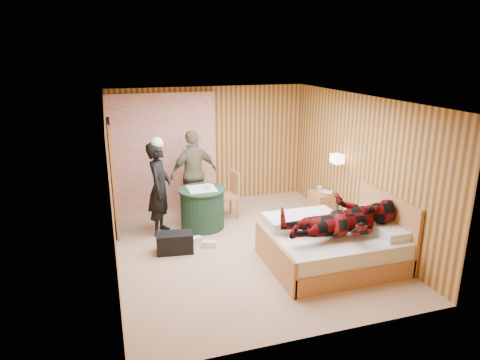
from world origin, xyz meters
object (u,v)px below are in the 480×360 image
object	(u,v)px
bed	(333,245)
chair_far	(193,189)
nightstand	(322,205)
duffel_bag	(175,243)
chair_near	(230,191)
woman_standing	(159,189)
man_on_bed	(344,211)
round_table	(202,208)
man_at_table	(194,173)
wall_lamp	(337,159)

from	to	relation	value
bed	chair_far	world-z (taller)	bed
bed	chair_far	size ratio (longest dim) A/B	2.13
nightstand	duffel_bag	bearing A→B (deg)	-167.51
chair_near	woman_standing	world-z (taller)	woman_standing
chair_far	man_on_bed	bearing A→B (deg)	-78.75
round_table	woman_standing	world-z (taller)	woman_standing
chair_near	man_at_table	bearing A→B (deg)	-128.80
bed	woman_standing	size ratio (longest dim) A/B	1.17
wall_lamp	chair_near	xyz separation A→B (m)	(-1.79, 0.95, -0.75)
duffel_bag	man_on_bed	size ratio (longest dim) A/B	0.34
wall_lamp	round_table	distance (m)	2.66
nightstand	man_on_bed	xyz separation A→B (m)	(-0.73, -2.01, 0.69)
man_at_table	nightstand	bearing A→B (deg)	142.71
bed	man_at_table	world-z (taller)	man_at_table
round_table	chair_far	xyz separation A→B (m)	(-0.03, 0.68, 0.15)
wall_lamp	nightstand	xyz separation A→B (m)	(-0.04, 0.40, -1.03)
chair_near	man_at_table	world-z (taller)	man_at_table
round_table	duffel_bag	size ratio (longest dim) A/B	1.46
chair_near	man_on_bed	distance (m)	2.79
chair_far	nightstand	bearing A→B (deg)	-39.24
wall_lamp	round_table	size ratio (longest dim) A/B	0.30
wall_lamp	chair_far	distance (m)	2.88
wall_lamp	duffel_bag	xyz separation A→B (m)	(-3.09, -0.28, -1.13)
chair_far	duffel_bag	size ratio (longest dim) A/B	1.56
nightstand	man_at_table	bearing A→B (deg)	158.44
nightstand	chair_far	bearing A→B (deg)	159.56
woman_standing	man_at_table	xyz separation A→B (m)	(0.78, 0.75, 0.01)
bed	chair_near	world-z (taller)	bed
nightstand	duffel_bag	size ratio (longest dim) A/B	0.90
nightstand	chair_far	size ratio (longest dim) A/B	0.58
wall_lamp	bed	distance (m)	1.88
nightstand	woman_standing	distance (m)	3.22
round_table	man_at_table	size ratio (longest dim) A/B	0.50
duffel_bag	man_on_bed	bearing A→B (deg)	-22.69
chair_near	woman_standing	xyz separation A→B (m)	(-1.41, -0.36, 0.30)
round_table	duffel_bag	world-z (taller)	round_table
woman_standing	man_at_table	bearing A→B (deg)	-26.12
chair_far	man_on_bed	distance (m)	3.38
round_table	woman_standing	xyz separation A→B (m)	(-0.78, -0.02, 0.46)
nightstand	chair_far	world-z (taller)	chair_far
wall_lamp	duffel_bag	bearing A→B (deg)	-174.82
chair_near	duffel_bag	xyz separation A→B (m)	(-1.30, -1.23, -0.38)
bed	man_on_bed	bearing A→B (deg)	-84.02
round_table	chair_near	xyz separation A→B (m)	(0.63, 0.34, 0.16)
chair_far	man_at_table	world-z (taller)	man_at_table
man_at_table	man_on_bed	bearing A→B (deg)	103.56
bed	duffel_bag	size ratio (longest dim) A/B	3.32
nightstand	man_at_table	size ratio (longest dim) A/B	0.31
bed	woman_standing	xyz separation A→B (m)	(-2.41, 1.98, 0.54)
man_at_table	woman_standing	bearing A→B (deg)	28.16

